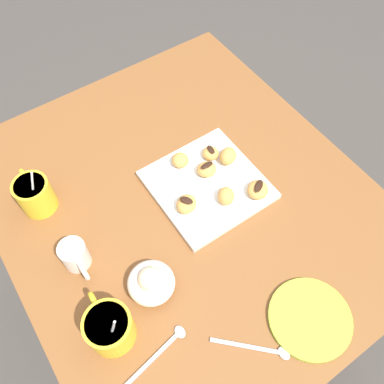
% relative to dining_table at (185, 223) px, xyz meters
% --- Properties ---
extents(ground_plane, '(8.00, 8.00, 0.00)m').
position_rel_dining_table_xyz_m(ground_plane, '(0.00, 0.00, -0.58)').
color(ground_plane, '#423D38').
extents(dining_table, '(1.00, 0.87, 0.71)m').
position_rel_dining_table_xyz_m(dining_table, '(0.00, 0.00, 0.00)').
color(dining_table, brown).
rests_on(dining_table, ground_plane).
extents(pastry_plate_square, '(0.26, 0.26, 0.02)m').
position_rel_dining_table_xyz_m(pastry_plate_square, '(-0.00, -0.07, 0.13)').
color(pastry_plate_square, white).
rests_on(pastry_plate_square, dining_table).
extents(coffee_mug_yellow_left, '(0.13, 0.10, 0.14)m').
position_rel_dining_table_xyz_m(coffee_mug_yellow_left, '(-0.18, 0.30, 0.17)').
color(coffee_mug_yellow_left, yellow).
rests_on(coffee_mug_yellow_left, dining_table).
extents(coffee_mug_yellow_right, '(0.12, 0.08, 0.14)m').
position_rel_dining_table_xyz_m(coffee_mug_yellow_right, '(0.19, 0.30, 0.17)').
color(coffee_mug_yellow_right, yellow).
rests_on(coffee_mug_yellow_right, dining_table).
extents(cream_pitcher_white, '(0.10, 0.06, 0.07)m').
position_rel_dining_table_xyz_m(cream_pitcher_white, '(-0.01, 0.29, 0.16)').
color(cream_pitcher_white, white).
rests_on(cream_pitcher_white, dining_table).
extents(ice_cream_bowl, '(0.10, 0.10, 0.08)m').
position_rel_dining_table_xyz_m(ice_cream_bowl, '(-0.15, 0.18, 0.16)').
color(ice_cream_bowl, white).
rests_on(ice_cream_bowl, dining_table).
extents(saucer_lime_left, '(0.17, 0.17, 0.01)m').
position_rel_dining_table_xyz_m(saucer_lime_left, '(-0.39, -0.05, 0.13)').
color(saucer_lime_left, '#9EC633').
rests_on(saucer_lime_left, dining_table).
extents(loose_spoon_near_saucer, '(0.12, 0.12, 0.01)m').
position_rel_dining_table_xyz_m(loose_spoon_near_saucer, '(-0.38, 0.07, 0.13)').
color(loose_spoon_near_saucer, silver).
rests_on(loose_spoon_near_saucer, dining_table).
extents(loose_spoon_by_plate, '(0.04, 0.16, 0.01)m').
position_rel_dining_table_xyz_m(loose_spoon_by_plate, '(-0.27, 0.23, 0.13)').
color(loose_spoon_by_plate, silver).
rests_on(loose_spoon_by_plate, dining_table).
extents(beignet_0, '(0.07, 0.07, 0.03)m').
position_rel_dining_table_xyz_m(beignet_0, '(-0.09, -0.15, 0.15)').
color(beignet_0, '#D19347').
rests_on(beignet_0, pastry_plate_square).
extents(chocolate_drizzle_0, '(0.04, 0.04, 0.00)m').
position_rel_dining_table_xyz_m(chocolate_drizzle_0, '(-0.09, -0.15, 0.17)').
color(chocolate_drizzle_0, black).
rests_on(chocolate_drizzle_0, beignet_0).
extents(beignet_1, '(0.06, 0.07, 0.04)m').
position_rel_dining_table_xyz_m(beignet_1, '(0.03, -0.15, 0.16)').
color(beignet_1, '#D19347').
rests_on(beignet_1, pastry_plate_square).
extents(beignet_2, '(0.06, 0.06, 0.03)m').
position_rel_dining_table_xyz_m(beignet_2, '(0.03, -0.08, 0.15)').
color(beignet_2, '#D19347').
rests_on(beignet_2, pastry_plate_square).
extents(chocolate_drizzle_2, '(0.02, 0.03, 0.00)m').
position_rel_dining_table_xyz_m(chocolate_drizzle_2, '(0.03, -0.08, 0.17)').
color(chocolate_drizzle_2, black).
rests_on(chocolate_drizzle_2, beignet_2).
extents(beignet_3, '(0.07, 0.07, 0.03)m').
position_rel_dining_table_xyz_m(beignet_3, '(-0.03, 0.01, 0.15)').
color(beignet_3, '#D19347').
rests_on(beignet_3, pastry_plate_square).
extents(chocolate_drizzle_3, '(0.04, 0.03, 0.00)m').
position_rel_dining_table_xyz_m(chocolate_drizzle_3, '(-0.03, 0.01, 0.17)').
color(chocolate_drizzle_3, black).
rests_on(chocolate_drizzle_3, beignet_3).
extents(beignet_4, '(0.05, 0.05, 0.03)m').
position_rel_dining_table_xyz_m(beignet_4, '(0.06, -0.12, 0.15)').
color(beignet_4, '#D19347').
rests_on(beignet_4, pastry_plate_square).
extents(chocolate_drizzle_4, '(0.03, 0.02, 0.00)m').
position_rel_dining_table_xyz_m(chocolate_drizzle_4, '(0.06, -0.12, 0.17)').
color(chocolate_drizzle_4, black).
rests_on(chocolate_drizzle_4, beignet_4).
extents(beignet_5, '(0.06, 0.06, 0.03)m').
position_rel_dining_table_xyz_m(beignet_5, '(0.09, -0.05, 0.15)').
color(beignet_5, '#D19347').
rests_on(beignet_5, pastry_plate_square).
extents(beignet_6, '(0.06, 0.06, 0.04)m').
position_rel_dining_table_xyz_m(beignet_6, '(-0.06, -0.08, 0.16)').
color(beignet_6, '#D19347').
rests_on(beignet_6, pastry_plate_square).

